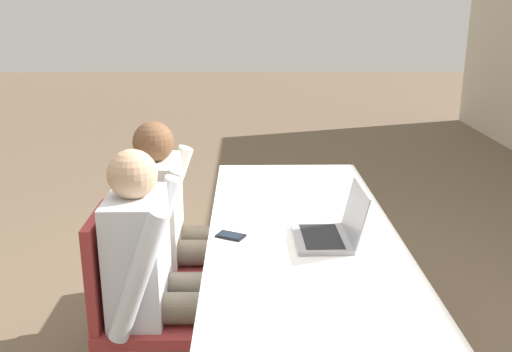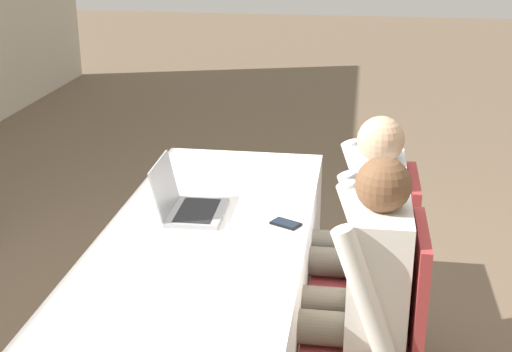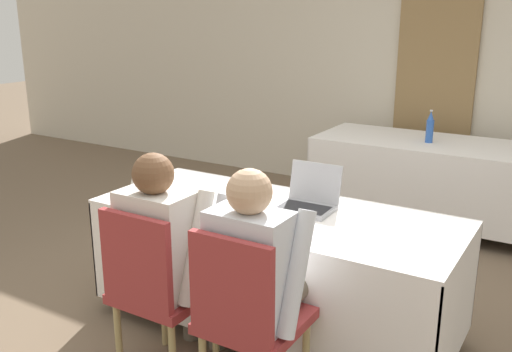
% 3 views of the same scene
% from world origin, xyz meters
% --- Properties ---
extents(conference_table_near, '(2.07, 0.84, 0.74)m').
position_xyz_m(conference_table_near, '(0.00, 0.00, 0.57)').
color(conference_table_near, white).
rests_on(conference_table_near, ground_plane).
extents(laptop, '(0.32, 0.29, 0.24)m').
position_xyz_m(laptop, '(0.15, 0.11, 0.79)').
color(laptop, '#99999E').
rests_on(laptop, conference_table_near).
extents(cell_phone, '(0.12, 0.14, 0.01)m').
position_xyz_m(cell_phone, '(0.10, -0.32, 0.75)').
color(cell_phone, black).
rests_on(cell_phone, conference_table_near).
extents(paper_beside_laptop, '(0.23, 0.31, 0.00)m').
position_xyz_m(paper_beside_laptop, '(0.52, -0.15, 0.75)').
color(paper_beside_laptop, white).
rests_on(paper_beside_laptop, conference_table_near).
extents(chair_near_left, '(0.44, 0.44, 0.93)m').
position_xyz_m(chair_near_left, '(-0.27, -0.73, 0.52)').
color(chair_near_left, tan).
rests_on(chair_near_left, ground_plane).
extents(chair_near_right, '(0.44, 0.44, 0.93)m').
position_xyz_m(chair_near_right, '(0.27, -0.73, 0.52)').
color(chair_near_right, tan).
rests_on(chair_near_right, ground_plane).
extents(person_checkered_shirt, '(0.50, 0.52, 1.19)m').
position_xyz_m(person_checkered_shirt, '(-0.27, -0.62, 0.68)').
color(person_checkered_shirt, '#665B4C').
rests_on(person_checkered_shirt, ground_plane).
extents(person_white_shirt, '(0.50, 0.52, 1.19)m').
position_xyz_m(person_white_shirt, '(0.27, -0.62, 0.68)').
color(person_white_shirt, '#665B4C').
rests_on(person_white_shirt, ground_plane).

